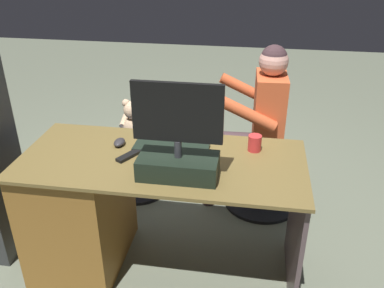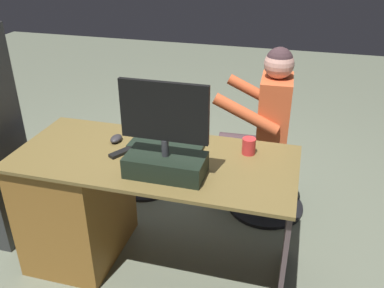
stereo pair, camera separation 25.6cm
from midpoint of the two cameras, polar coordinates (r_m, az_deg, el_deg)
name	(u,v)px [view 1 (the left image)]	position (r m, az deg, el deg)	size (l,w,h in m)	color
ground_plane	(178,223)	(2.99, -4.41, -10.91)	(10.00, 10.00, 0.00)	#686F5B
desk	(94,206)	(2.57, -16.12, -8.30)	(1.54, 0.68, 0.76)	brown
monitor	(178,151)	(2.02, -5.56, -1.08)	(0.43, 0.20, 0.49)	black
keyboard	(171,147)	(2.32, -6.01, -0.55)	(0.42, 0.14, 0.02)	black
computer_mouse	(119,142)	(2.41, -12.96, 0.16)	(0.06, 0.10, 0.04)	#2E2B2F
cup	(255,143)	(2.29, 5.48, 0.05)	(0.07, 0.07, 0.09)	red
tv_remote	(129,156)	(2.28, -11.91, -1.68)	(0.04, 0.15, 0.02)	black
notebook_binder	(168,164)	(2.16, -6.72, -2.84)	(0.22, 0.30, 0.02)	beige
office_chair_teddy	(136,159)	(3.26, -9.90, -2.16)	(0.50, 0.50, 0.45)	black
teddy_bear	(134,120)	(3.12, -10.32, 3.19)	(0.21, 0.21, 0.31)	#DAB48E
visitor_chair	(263,174)	(3.08, 7.42, -4.23)	(0.55, 0.55, 0.45)	black
person	(256,117)	(2.87, 6.28, 3.71)	(0.55, 0.49, 1.20)	#D0572E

